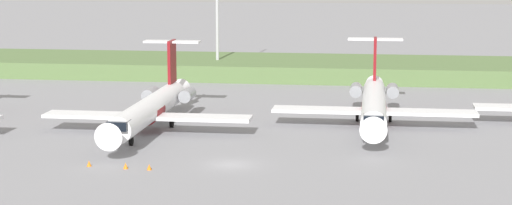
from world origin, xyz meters
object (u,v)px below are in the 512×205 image
object	(u,v)px
regional_jet_fourth	(374,103)
safety_cone_mid_marker	(126,166)
safety_cone_front_marker	(89,163)
regional_jet_third	(151,108)
antenna_mast	(217,7)
safety_cone_rear_marker	(149,167)

from	to	relation	value
regional_jet_fourth	safety_cone_mid_marker	world-z (taller)	regional_jet_fourth
regional_jet_fourth	safety_cone_front_marker	world-z (taller)	regional_jet_fourth
regional_jet_third	safety_cone_mid_marker	size ratio (longest dim) A/B	56.36
regional_jet_third	antenna_mast	bearing A→B (deg)	90.83
regional_jet_fourth	safety_cone_mid_marker	distance (m)	32.91
antenna_mast	safety_cone_mid_marker	size ratio (longest dim) A/B	48.89
safety_cone_rear_marker	regional_jet_third	bearing A→B (deg)	104.03
antenna_mast	safety_cone_front_marker	xyz separation A→B (m)	(-0.74, -61.88, -10.82)
safety_cone_rear_marker	safety_cone_front_marker	bearing A→B (deg)	174.60
safety_cone_rear_marker	antenna_mast	bearing A→B (deg)	94.65
antenna_mast	safety_cone_mid_marker	distance (m)	63.29
antenna_mast	safety_cone_mid_marker	bearing A→B (deg)	-87.39
regional_jet_third	safety_cone_rear_marker	bearing A→B (deg)	-75.97
regional_jet_third	safety_cone_front_marker	distance (m)	17.38
safety_cone_mid_marker	safety_cone_rear_marker	world-z (taller)	same
safety_cone_front_marker	safety_cone_rear_marker	xyz separation A→B (m)	(5.81, -0.55, 0.00)
regional_jet_fourth	antenna_mast	world-z (taller)	antenna_mast
safety_cone_front_marker	safety_cone_rear_marker	bearing A→B (deg)	-5.40
safety_cone_mid_marker	safety_cone_rear_marker	xyz separation A→B (m)	(2.24, -0.13, 0.00)
safety_cone_mid_marker	safety_cone_rear_marker	distance (m)	2.24
safety_cone_rear_marker	regional_jet_fourth	bearing A→B (deg)	50.56
regional_jet_third	safety_cone_rear_marker	size ratio (longest dim) A/B	56.36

